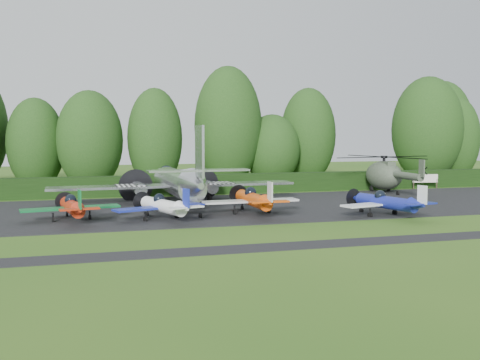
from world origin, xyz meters
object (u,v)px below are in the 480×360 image
object	(u,v)px
helicopter	(384,173)
light_plane_red	(72,206)
light_plane_white	(163,206)
sign_board	(425,179)
light_plane_orange	(253,199)
transport_plane	(178,183)
light_plane_blue	(386,202)

from	to	relation	value
helicopter	light_plane_red	bearing A→B (deg)	-164.37
light_plane_white	sign_board	bearing A→B (deg)	44.92
helicopter	sign_board	size ratio (longest dim) A/B	4.75
light_plane_orange	sign_board	bearing A→B (deg)	30.86
transport_plane	light_plane_blue	size ratio (longest dim) A/B	3.02
light_plane_blue	light_plane_orange	bearing A→B (deg)	173.69
light_plane_red	light_plane_white	bearing A→B (deg)	-1.03
light_plane_blue	sign_board	distance (m)	23.00
light_plane_blue	helicopter	world-z (taller)	helicopter
light_plane_white	light_plane_blue	size ratio (longest dim) A/B	0.98
light_plane_red	light_plane_white	size ratio (longest dim) A/B	1.00
light_plane_orange	helicopter	bearing A→B (deg)	34.66
light_plane_white	light_plane_blue	xyz separation A→B (m)	(16.08, -2.59, 0.02)
light_plane_red	sign_board	size ratio (longest dim) A/B	2.38
transport_plane	light_plane_orange	size ratio (longest dim) A/B	2.79
transport_plane	sign_board	world-z (taller)	transport_plane
light_plane_blue	helicopter	bearing A→B (deg)	74.48
light_plane_orange	light_plane_blue	world-z (taller)	light_plane_orange
light_plane_white	sign_board	size ratio (longest dim) A/B	2.39
sign_board	light_plane_blue	bearing A→B (deg)	-138.90
light_plane_orange	light_plane_white	bearing A→B (deg)	-170.57
light_plane_red	sign_board	xyz separation A→B (m)	(37.52, 13.35, 0.05)
transport_plane	light_plane_blue	world-z (taller)	transport_plane
light_plane_red	helicopter	bearing A→B (deg)	30.51
light_plane_red	light_plane_orange	distance (m)	13.08
light_plane_white	light_plane_blue	world-z (taller)	light_plane_blue
light_plane_blue	transport_plane	bearing A→B (deg)	156.21
transport_plane	helicopter	bearing A→B (deg)	13.14
transport_plane	sign_board	distance (m)	29.63
light_plane_white	light_plane_blue	distance (m)	16.28
light_plane_orange	light_plane_blue	bearing A→B (deg)	-19.42
light_plane_blue	helicopter	distance (m)	17.70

